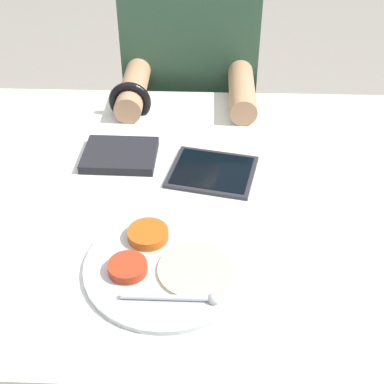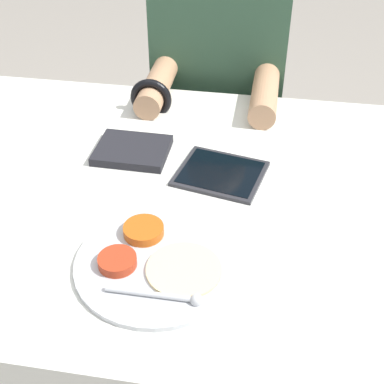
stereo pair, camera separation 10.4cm
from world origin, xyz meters
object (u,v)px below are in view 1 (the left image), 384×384
red_notebook (120,156)px  tablet_device (212,172)px  thali_tray (165,264)px  person_diner (191,111)px

red_notebook → tablet_device: bearing=-13.2°
thali_tray → tablet_device: size_ratio=1.40×
thali_tray → red_notebook: thali_tray is taller
thali_tray → red_notebook: size_ratio=1.77×
thali_tray → tablet_device: bearing=74.3°
red_notebook → person_diner: person_diner is taller
tablet_device → person_diner: (-0.07, 0.54, -0.15)m
tablet_device → person_diner: person_diner is taller
thali_tray → red_notebook: bearing=111.0°
thali_tray → tablet_device: (0.08, 0.29, -0.00)m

